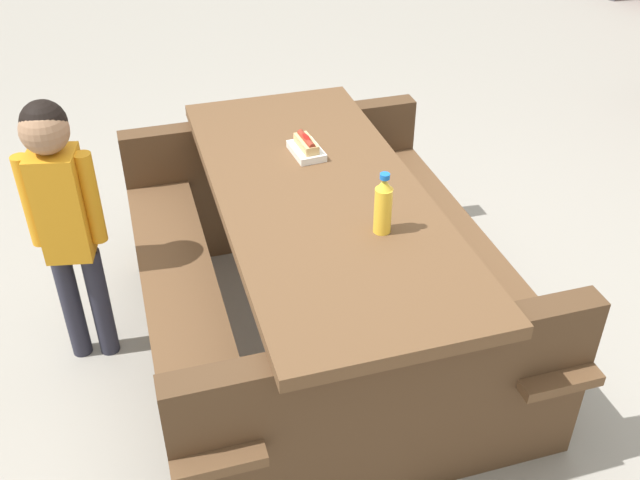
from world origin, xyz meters
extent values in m
plane|color=gray|center=(0.00, 0.00, 0.00)|extent=(30.00, 30.00, 0.00)
cube|color=brown|center=(0.00, 0.00, 0.72)|extent=(1.87, 0.93, 0.05)
cube|color=brown|center=(-0.05, 0.56, 0.43)|extent=(1.82, 0.45, 0.04)
cube|color=brown|center=(0.05, -0.56, 0.43)|extent=(1.82, 0.45, 0.04)
cube|color=#4D3520|center=(0.78, 0.08, 0.35)|extent=(0.24, 1.40, 0.70)
cube|color=#4D3520|center=(-0.78, -0.08, 0.35)|extent=(0.24, 1.40, 0.70)
cylinder|color=yellow|center=(-0.30, -0.16, 0.83)|extent=(0.06, 0.06, 0.17)
cone|color=yellow|center=(-0.30, -0.16, 0.94)|extent=(0.06, 0.06, 0.04)
cylinder|color=blue|center=(-0.30, -0.16, 0.97)|extent=(0.03, 0.03, 0.02)
cube|color=white|center=(0.29, 0.00, 0.77)|extent=(0.20, 0.14, 0.03)
cube|color=#D8B272|center=(0.29, 0.00, 0.80)|extent=(0.16, 0.08, 0.04)
cylinder|color=maroon|center=(0.29, 0.00, 0.82)|extent=(0.14, 0.05, 0.03)
ellipsoid|color=maroon|center=(0.29, 0.00, 0.83)|extent=(0.07, 0.04, 0.01)
cylinder|color=#262633|center=(0.11, 0.89, 0.26)|extent=(0.08, 0.08, 0.51)
cylinder|color=#262633|center=(0.12, 1.00, 0.26)|extent=(0.08, 0.08, 0.51)
cube|color=orange|center=(0.11, 0.95, 0.73)|extent=(0.18, 0.19, 0.43)
cylinder|color=orange|center=(0.10, 0.84, 0.75)|extent=(0.06, 0.06, 0.37)
cylinder|color=orange|center=(0.12, 1.05, 0.75)|extent=(0.06, 0.06, 0.37)
sphere|color=#997051|center=(0.11, 0.95, 1.03)|extent=(0.17, 0.17, 0.17)
sphere|color=black|center=(0.13, 0.94, 1.06)|extent=(0.16, 0.16, 0.16)
camera|label=1|loc=(-2.30, 0.44, 2.17)|focal=41.01mm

